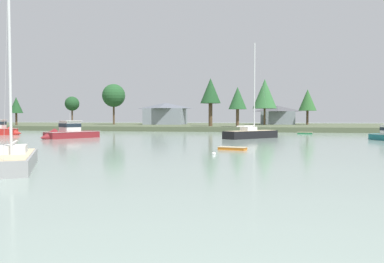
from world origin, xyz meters
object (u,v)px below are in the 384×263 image
dinghy_orange (232,149)px  mooring_buoy_white (214,154)px  sailboat_black (251,136)px  cruiser_maroon (66,134)px  mooring_buoy_orange (273,135)px  sailboat_grey (13,165)px  dinghy_green (305,133)px

dinghy_orange → mooring_buoy_white: 5.50m
dinghy_orange → sailboat_black: bearing=87.4°
cruiser_maroon → mooring_buoy_orange: bearing=27.6°
sailboat_grey → cruiser_maroon: bearing=113.2°
sailboat_black → dinghy_orange: bearing=-92.6°
cruiser_maroon → mooring_buoy_white: 34.46m
cruiser_maroon → mooring_buoy_orange: (32.10, 16.80, -0.51)m
cruiser_maroon → sailboat_grey: size_ratio=0.73×
mooring_buoy_white → mooring_buoy_orange: bearing=81.5°
sailboat_black → mooring_buoy_white: sailboat_black is taller
cruiser_maroon → sailboat_black: sailboat_black is taller
sailboat_grey → dinghy_orange: size_ratio=4.25×
sailboat_black → cruiser_maroon: bearing=-169.7°
dinghy_orange → sailboat_grey: bearing=-126.4°
dinghy_green → dinghy_orange: (-10.72, -38.88, -0.03)m
cruiser_maroon → mooring_buoy_white: cruiser_maroon is taller
sailboat_grey → mooring_buoy_white: sailboat_grey is taller
sailboat_grey → mooring_buoy_orange: size_ratio=28.41×
sailboat_black → sailboat_grey: 41.77m
cruiser_maroon → dinghy_green: 44.00m
sailboat_grey → mooring_buoy_white: bearing=46.0°
sailboat_black → dinghy_green: (9.73, 16.75, -0.19)m
sailboat_black → mooring_buoy_white: size_ratio=37.35×
mooring_buoy_orange → mooring_buoy_white: bearing=-98.5°
dinghy_green → dinghy_orange: size_ratio=0.96×
mooring_buoy_white → mooring_buoy_orange: mooring_buoy_orange is taller
dinghy_green → mooring_buoy_white: (-11.92, -44.25, -0.07)m
cruiser_maroon → dinghy_green: (38.15, 21.91, -0.45)m
cruiser_maroon → sailboat_black: (28.42, 5.15, -0.26)m
sailboat_black → mooring_buoy_orange: bearing=72.5°
dinghy_green → cruiser_maroon: bearing=-150.1°
cruiser_maroon → dinghy_orange: size_ratio=3.11×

